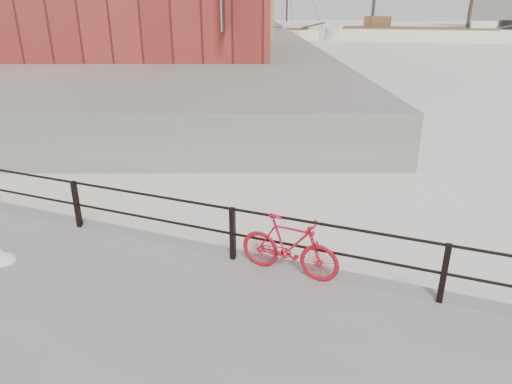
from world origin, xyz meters
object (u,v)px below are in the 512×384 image
Objects in this scene: schooner_mid at (416,41)px; schooner_left at (258,39)px; bicycle at (289,246)px; workboat_near at (139,58)px; workboat_far at (170,48)px.

schooner_mid is 1.39× the size of schooner_left.
bicycle is 0.06× the size of schooner_mid.
schooner_left is (-26.97, 66.40, -0.87)m from bicycle.
workboat_near and workboat_far have the same top height.
bicycle is at bearing -91.07° from schooner_mid.
bicycle is at bearing -63.21° from schooner_left.
schooner_mid is 2.29× the size of workboat_near.
schooner_mid is at bearing 51.43° from workboat_near.
workboat_near is (-23.86, -38.10, 0.00)m from schooner_mid.
schooner_left is 21.65m from workboat_far.
schooner_left is 1.95× the size of workboat_far.
workboat_near is at bearing -84.54° from workboat_far.
schooner_mid is 38.16m from workboat_far.
workboat_far is (-27.78, -26.16, 0.00)m from schooner_mid.
schooner_mid is at bearing 96.48° from bicycle.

